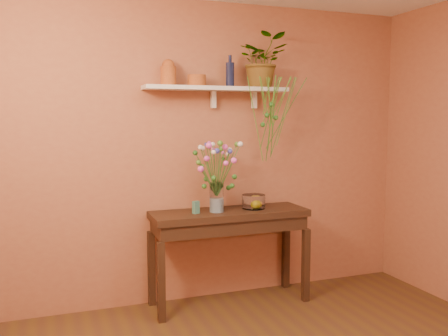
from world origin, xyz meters
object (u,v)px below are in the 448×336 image
at_px(bouquet, 217,160).
at_px(glass_bowl, 254,202).
at_px(blue_bottle, 230,74).
at_px(spider_plant, 263,61).
at_px(glass_vase, 217,199).
at_px(sideboard, 229,224).
at_px(terracotta_jug, 168,73).

bearing_deg(bouquet, glass_bowl, 8.76).
height_order(blue_bottle, spider_plant, spider_plant).
xyz_separation_m(spider_plant, glass_vase, (-0.49, -0.14, -1.22)).
distance_m(sideboard, terracotta_jug, 1.42).
height_order(bouquet, glass_bowl, bouquet).
relative_size(spider_plant, glass_bowl, 2.28).
bearing_deg(bouquet, terracotta_jug, 154.83).
distance_m(spider_plant, bouquet, 1.02).
bearing_deg(blue_bottle, sideboard, -112.24).
bearing_deg(terracotta_jug, bouquet, -25.17).
relative_size(glass_vase, glass_bowl, 1.24).
bearing_deg(glass_vase, glass_bowl, 5.52).
bearing_deg(bouquet, glass_vase, 88.13).
bearing_deg(blue_bottle, terracotta_jug, 177.83).
bearing_deg(bouquet, blue_bottle, 41.81).
xyz_separation_m(sideboard, glass_bowl, (0.24, 0.01, 0.18)).
height_order(terracotta_jug, glass_bowl, terracotta_jug).
xyz_separation_m(terracotta_jug, glass_vase, (0.38, -0.16, -1.09)).
distance_m(sideboard, glass_vase, 0.27).
bearing_deg(glass_vase, bouquet, -91.87).
height_order(sideboard, bouquet, bouquet).
distance_m(terracotta_jug, glass_vase, 1.16).
bearing_deg(sideboard, glass_vase, -170.28).
distance_m(sideboard, glass_bowl, 0.30).
relative_size(sideboard, glass_vase, 5.37).
height_order(sideboard, glass_bowl, glass_bowl).
xyz_separation_m(sideboard, glass_vase, (-0.13, -0.02, 0.23)).
relative_size(bouquet, glass_bowl, 2.33).
xyz_separation_m(terracotta_jug, blue_bottle, (0.55, -0.02, 0.01)).
bearing_deg(blue_bottle, glass_bowl, -27.76).
relative_size(blue_bottle, glass_bowl, 1.32).
bearing_deg(glass_bowl, blue_bottle, 152.24).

